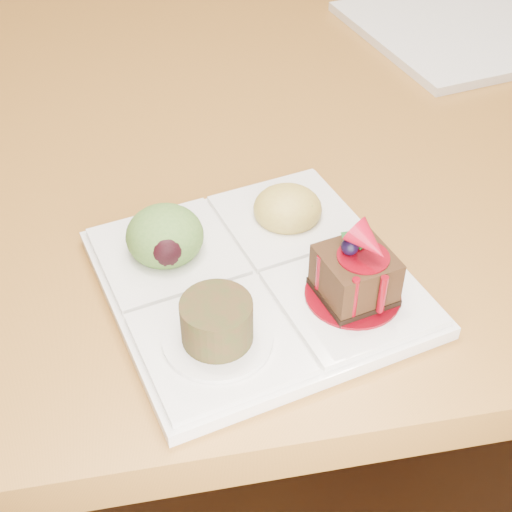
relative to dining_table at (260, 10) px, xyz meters
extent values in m
plane|color=brown|center=(0.00, 0.00, -0.68)|extent=(6.00, 6.00, 0.00)
cylinder|color=#9A6527|center=(-0.44, 0.84, -0.33)|extent=(0.06, 0.06, 0.71)
cylinder|color=#321810|center=(-0.49, 0.16, -0.49)|extent=(0.03, 0.03, 0.39)
cylinder|color=#321810|center=(0.45, -0.03, -0.47)|extent=(0.04, 0.04, 0.43)
cube|color=silver|center=(-0.15, -0.74, 0.07)|extent=(0.29, 0.29, 0.01)
cube|color=silver|center=(-0.08, -0.78, 0.08)|extent=(0.14, 0.14, 0.01)
cube|color=silver|center=(-0.19, -0.81, 0.08)|extent=(0.14, 0.14, 0.01)
cube|color=silver|center=(-0.22, -0.70, 0.08)|extent=(0.14, 0.14, 0.01)
cube|color=silver|center=(-0.10, -0.67, 0.08)|extent=(0.14, 0.14, 0.01)
cylinder|color=#65030D|center=(-0.08, -0.78, 0.09)|extent=(0.08, 0.08, 0.00)
cube|color=black|center=(-0.08, -0.78, 0.09)|extent=(0.07, 0.07, 0.01)
cube|color=#321C0D|center=(-0.08, -0.78, 0.11)|extent=(0.06, 0.06, 0.03)
cylinder|color=#65030D|center=(-0.08, -0.78, 0.13)|extent=(0.04, 0.04, 0.00)
sphere|color=black|center=(-0.08, -0.78, 0.13)|extent=(0.01, 0.01, 0.01)
cone|color=#A10A1E|center=(-0.07, -0.79, 0.14)|extent=(0.04, 0.04, 0.03)
cube|color=#114512|center=(-0.07, -0.77, 0.13)|extent=(0.02, 0.02, 0.01)
cube|color=#114512|center=(-0.08, -0.77, 0.13)|extent=(0.01, 0.01, 0.01)
cylinder|color=#65030D|center=(-0.09, -0.81, 0.11)|extent=(0.01, 0.01, 0.04)
cylinder|color=#65030D|center=(-0.06, -0.81, 0.11)|extent=(0.01, 0.01, 0.03)
cylinder|color=#65030D|center=(-0.10, -0.78, 0.11)|extent=(0.01, 0.01, 0.03)
cylinder|color=silver|center=(-0.19, -0.81, 0.09)|extent=(0.08, 0.08, 0.00)
cylinder|color=#442313|center=(-0.19, -0.81, 0.11)|extent=(0.05, 0.05, 0.03)
cylinder|color=#4C2E10|center=(-0.19, -0.81, 0.12)|extent=(0.04, 0.04, 0.00)
ellipsoid|color=#597F34|center=(-0.22, -0.70, 0.10)|extent=(0.07, 0.07, 0.05)
ellipsoid|color=black|center=(-0.22, -0.72, 0.10)|extent=(0.03, 0.02, 0.03)
ellipsoid|color=gold|center=(-0.10, -0.67, 0.09)|extent=(0.06, 0.06, 0.04)
cube|color=#C8400E|center=(-0.09, -0.67, 0.09)|extent=(0.02, 0.02, 0.02)
cube|color=#3A6F18|center=(-0.10, -0.66, 0.10)|extent=(0.02, 0.02, 0.02)
cube|color=#C8400E|center=(-0.11, -0.66, 0.10)|extent=(0.02, 0.02, 0.01)
cube|color=#3A6F18|center=(-0.11, -0.67, 0.10)|extent=(0.02, 0.02, 0.01)
cube|color=#C8400E|center=(-0.11, -0.68, 0.10)|extent=(0.02, 0.02, 0.02)
cube|color=#3A6F18|center=(-0.11, -0.68, 0.10)|extent=(0.02, 0.02, 0.01)
cube|color=#C8400E|center=(-0.10, -0.69, 0.10)|extent=(0.02, 0.02, 0.01)
cube|color=#3A6F18|center=(-0.09, -0.68, 0.10)|extent=(0.02, 0.02, 0.01)
cube|color=silver|center=(0.24, -0.29, 0.07)|extent=(0.34, 0.34, 0.01)
camera|label=1|loc=(-0.23, -1.17, 0.48)|focal=50.00mm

